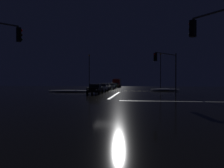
{
  "coord_description": "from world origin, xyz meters",
  "views": [
    {
      "loc": [
        2.91,
        -18.62,
        1.93
      ],
      "look_at": [
        -0.94,
        11.95,
        1.55
      ],
      "focal_mm": 29.39,
      "sensor_mm": 36.0,
      "label": 1
    }
  ],
  "objects_px": {
    "sedan_silver": "(111,86)",
    "streetlamp_left_far": "(89,69)",
    "sedan_black": "(95,89)",
    "sedan_green": "(113,86)",
    "sedan_white": "(102,87)",
    "traffic_signal_ne": "(167,65)",
    "sedan_gray": "(106,87)",
    "streetlamp_right_far": "(161,69)",
    "traffic_signal_se": "(224,40)",
    "sedan_orange": "(116,85)",
    "box_truck": "(117,82)"
  },
  "relations": [
    {
      "from": "traffic_signal_ne",
      "to": "sedan_black",
      "type": "bearing_deg",
      "value": 164.27
    },
    {
      "from": "sedan_black",
      "to": "sedan_green",
      "type": "height_order",
      "value": "same"
    },
    {
      "from": "sedan_gray",
      "to": "streetlamp_left_far",
      "type": "height_order",
      "value": "streetlamp_left_far"
    },
    {
      "from": "sedan_silver",
      "to": "traffic_signal_se",
      "type": "height_order",
      "value": "traffic_signal_se"
    },
    {
      "from": "sedan_black",
      "to": "sedan_green",
      "type": "relative_size",
      "value": 1.0
    },
    {
      "from": "streetlamp_right_far",
      "to": "sedan_black",
      "type": "bearing_deg",
      "value": -123.43
    },
    {
      "from": "sedan_orange",
      "to": "box_truck",
      "type": "distance_m",
      "value": 6.7
    },
    {
      "from": "sedan_green",
      "to": "box_truck",
      "type": "height_order",
      "value": "box_truck"
    },
    {
      "from": "streetlamp_left_far",
      "to": "sedan_orange",
      "type": "bearing_deg",
      "value": 61.08
    },
    {
      "from": "traffic_signal_se",
      "to": "box_truck",
      "type": "bearing_deg",
      "value": 101.58
    },
    {
      "from": "sedan_green",
      "to": "traffic_signal_se",
      "type": "height_order",
      "value": "traffic_signal_se"
    },
    {
      "from": "sedan_green",
      "to": "sedan_orange",
      "type": "height_order",
      "value": "same"
    },
    {
      "from": "streetlamp_left_far",
      "to": "box_truck",
      "type": "bearing_deg",
      "value": 71.57
    },
    {
      "from": "sedan_green",
      "to": "streetlamp_left_far",
      "type": "relative_size",
      "value": 0.46
    },
    {
      "from": "traffic_signal_ne",
      "to": "streetlamp_left_far",
      "type": "bearing_deg",
      "value": 126.59
    },
    {
      "from": "streetlamp_right_far",
      "to": "sedan_gray",
      "type": "bearing_deg",
      "value": -153.34
    },
    {
      "from": "sedan_orange",
      "to": "traffic_signal_se",
      "type": "xyz_separation_m",
      "value": [
        11.14,
        -48.78,
        3.42
      ]
    },
    {
      "from": "traffic_signal_se",
      "to": "streetlamp_right_far",
      "type": "distance_m",
      "value": 37.79
    },
    {
      "from": "sedan_orange",
      "to": "streetlamp_left_far",
      "type": "distance_m",
      "value": 13.42
    },
    {
      "from": "sedan_white",
      "to": "traffic_signal_se",
      "type": "distance_m",
      "value": 27.51
    },
    {
      "from": "sedan_black",
      "to": "streetlamp_right_far",
      "type": "xyz_separation_m",
      "value": [
        12.92,
        19.57,
        4.54
      ]
    },
    {
      "from": "sedan_orange",
      "to": "sedan_black",
      "type": "bearing_deg",
      "value": -90.22
    },
    {
      "from": "sedan_silver",
      "to": "sedan_orange",
      "type": "xyz_separation_m",
      "value": [
        -0.02,
        12.35,
        0.0
      ]
    },
    {
      "from": "sedan_silver",
      "to": "traffic_signal_se",
      "type": "distance_m",
      "value": 38.24
    },
    {
      "from": "sedan_green",
      "to": "traffic_signal_ne",
      "type": "bearing_deg",
      "value": -68.79
    },
    {
      "from": "sedan_gray",
      "to": "sedan_orange",
      "type": "xyz_separation_m",
      "value": [
        0.52,
        17.73,
        0.0
      ]
    },
    {
      "from": "sedan_orange",
      "to": "sedan_white",
      "type": "bearing_deg",
      "value": -90.44
    },
    {
      "from": "streetlamp_left_far",
      "to": "streetlamp_right_far",
      "type": "xyz_separation_m",
      "value": [
        18.9,
        0.0,
        -0.04
      ]
    },
    {
      "from": "traffic_signal_ne",
      "to": "streetlamp_right_far",
      "type": "relative_size",
      "value": 0.65
    },
    {
      "from": "sedan_silver",
      "to": "box_truck",
      "type": "height_order",
      "value": "box_truck"
    },
    {
      "from": "sedan_silver",
      "to": "sedan_gray",
      "type": "bearing_deg",
      "value": -95.72
    },
    {
      "from": "sedan_black",
      "to": "sedan_gray",
      "type": "relative_size",
      "value": 1.0
    },
    {
      "from": "sedan_white",
      "to": "sedan_green",
      "type": "relative_size",
      "value": 1.0
    },
    {
      "from": "sedan_green",
      "to": "streetlamp_right_far",
      "type": "distance_m",
      "value": 14.84
    },
    {
      "from": "sedan_gray",
      "to": "streetlamp_right_far",
      "type": "relative_size",
      "value": 0.47
    },
    {
      "from": "sedan_white",
      "to": "box_truck",
      "type": "xyz_separation_m",
      "value": [
        -0.03,
        30.59,
        0.91
      ]
    },
    {
      "from": "sedan_orange",
      "to": "traffic_signal_se",
      "type": "height_order",
      "value": "traffic_signal_se"
    },
    {
      "from": "sedan_gray",
      "to": "streetlamp_right_far",
      "type": "distance_m",
      "value": 15.57
    },
    {
      "from": "sedan_green",
      "to": "traffic_signal_se",
      "type": "distance_m",
      "value": 44.83
    },
    {
      "from": "sedan_black",
      "to": "traffic_signal_ne",
      "type": "height_order",
      "value": "traffic_signal_ne"
    },
    {
      "from": "sedan_orange",
      "to": "streetlamp_left_far",
      "type": "xyz_separation_m",
      "value": [
        -6.1,
        -11.04,
        4.58
      ]
    },
    {
      "from": "sedan_gray",
      "to": "streetlamp_left_far",
      "type": "xyz_separation_m",
      "value": [
        -5.58,
        6.68,
        4.58
      ]
    },
    {
      "from": "sedan_green",
      "to": "traffic_signal_se",
      "type": "relative_size",
      "value": 0.7
    },
    {
      "from": "sedan_silver",
      "to": "streetlamp_left_far",
      "type": "distance_m",
      "value": 7.75
    },
    {
      "from": "sedan_white",
      "to": "sedan_green",
      "type": "xyz_separation_m",
      "value": [
        -0.04,
        18.4,
        0.0
      ]
    },
    {
      "from": "sedan_silver",
      "to": "streetlamp_left_far",
      "type": "bearing_deg",
      "value": 167.93
    },
    {
      "from": "sedan_gray",
      "to": "traffic_signal_ne",
      "type": "distance_m",
      "value": 19.77
    },
    {
      "from": "traffic_signal_ne",
      "to": "streetlamp_left_far",
      "type": "xyz_separation_m",
      "value": [
        -16.78,
        22.61,
        1.17
      ]
    },
    {
      "from": "streetlamp_left_far",
      "to": "sedan_black",
      "type": "bearing_deg",
      "value": -73.01
    },
    {
      "from": "sedan_white",
      "to": "traffic_signal_ne",
      "type": "distance_m",
      "value": 14.96
    }
  ]
}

